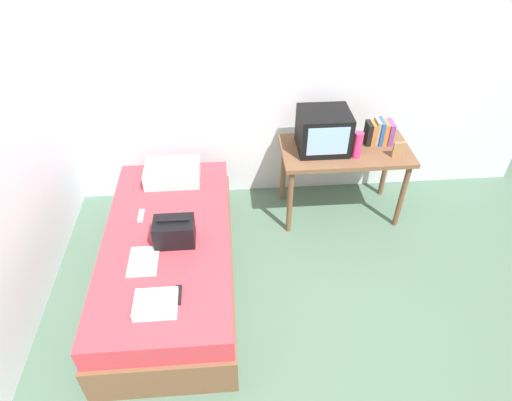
% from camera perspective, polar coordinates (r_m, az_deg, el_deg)
% --- Properties ---
extents(ground_plane, '(8.00, 8.00, 0.00)m').
position_cam_1_polar(ground_plane, '(3.38, 5.44, -19.14)').
color(ground_plane, '#4C6B56').
extents(wall_back, '(5.20, 0.10, 2.60)m').
position_cam_1_polar(wall_back, '(4.05, 2.19, 16.73)').
color(wall_back, silver).
rests_on(wall_back, ground).
extents(bed, '(1.00, 2.00, 0.53)m').
position_cam_1_polar(bed, '(3.62, -11.11, -7.62)').
color(bed, brown).
rests_on(bed, ground).
extents(desk, '(1.16, 0.60, 0.74)m').
position_cam_1_polar(desk, '(4.08, 11.49, 5.55)').
color(desk, brown).
rests_on(desk, ground).
extents(tv, '(0.44, 0.39, 0.36)m').
position_cam_1_polar(tv, '(3.90, 8.81, 8.99)').
color(tv, black).
rests_on(tv, desk).
extents(water_bottle, '(0.08, 0.08, 0.24)m').
position_cam_1_polar(water_bottle, '(3.87, 13.14, 7.09)').
color(water_bottle, '#E53372').
rests_on(water_bottle, desk).
extents(book_row, '(0.24, 0.16, 0.23)m').
position_cam_1_polar(book_row, '(4.13, 15.81, 8.58)').
color(book_row, black).
rests_on(book_row, desk).
extents(picture_frame, '(0.11, 0.02, 0.14)m').
position_cam_1_polar(picture_frame, '(4.00, 18.20, 6.36)').
color(picture_frame, '#9E754C').
rests_on(picture_frame, desk).
extents(pillow, '(0.48, 0.34, 0.14)m').
position_cam_1_polar(pillow, '(3.94, -10.87, 3.57)').
color(pillow, silver).
rests_on(pillow, bed).
extents(handbag, '(0.30, 0.20, 0.22)m').
position_cam_1_polar(handbag, '(3.30, -10.63, -4.02)').
color(handbag, black).
rests_on(handbag, bed).
extents(magazine, '(0.21, 0.29, 0.01)m').
position_cam_1_polar(magazine, '(3.27, -14.52, -7.70)').
color(magazine, white).
rests_on(magazine, bed).
extents(remote_dark, '(0.04, 0.16, 0.02)m').
position_cam_1_polar(remote_dark, '(3.01, -10.14, -12.05)').
color(remote_dark, black).
rests_on(remote_dark, bed).
extents(remote_silver, '(0.04, 0.14, 0.02)m').
position_cam_1_polar(remote_silver, '(3.63, -14.80, -1.95)').
color(remote_silver, '#B7B7BC').
rests_on(remote_silver, bed).
extents(folded_towel, '(0.28, 0.22, 0.06)m').
position_cam_1_polar(folded_towel, '(2.97, -12.98, -13.05)').
color(folded_towel, white).
rests_on(folded_towel, bed).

